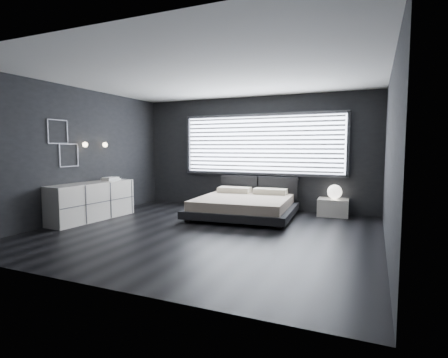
% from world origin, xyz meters
% --- Properties ---
extents(room, '(6.04, 6.00, 2.80)m').
position_xyz_m(room, '(0.00, 0.00, 1.40)').
color(room, black).
rests_on(room, ground).
extents(window, '(4.14, 0.09, 1.52)m').
position_xyz_m(window, '(0.20, 2.70, 1.61)').
color(window, white).
rests_on(window, ground).
extents(headboard, '(1.96, 0.16, 0.52)m').
position_xyz_m(headboard, '(0.16, 2.64, 0.57)').
color(headboard, black).
rests_on(headboard, ground).
extents(sconce_near, '(0.18, 0.11, 0.11)m').
position_xyz_m(sconce_near, '(-2.88, 0.05, 1.60)').
color(sconce_near, silver).
rests_on(sconce_near, ground).
extents(sconce_far, '(0.18, 0.11, 0.11)m').
position_xyz_m(sconce_far, '(-2.88, 0.65, 1.60)').
color(sconce_far, silver).
rests_on(sconce_far, ground).
extents(wall_art_upper, '(0.01, 0.48, 0.48)m').
position_xyz_m(wall_art_upper, '(-2.98, -0.55, 1.85)').
color(wall_art_upper, '#47474C').
rests_on(wall_art_upper, ground).
extents(wall_art_lower, '(0.01, 0.48, 0.48)m').
position_xyz_m(wall_art_lower, '(-2.98, -0.30, 1.38)').
color(wall_art_lower, '#47474C').
rests_on(wall_art_lower, ground).
extents(bed, '(2.34, 2.25, 0.57)m').
position_xyz_m(bed, '(0.16, 1.59, 0.26)').
color(bed, black).
rests_on(bed, ground).
extents(nightstand, '(0.69, 0.58, 0.39)m').
position_xyz_m(nightstand, '(1.97, 2.50, 0.19)').
color(nightstand, silver).
rests_on(nightstand, ground).
extents(orb_lamp, '(0.32, 0.32, 0.32)m').
position_xyz_m(orb_lamp, '(2.00, 2.49, 0.55)').
color(orb_lamp, white).
rests_on(orb_lamp, nightstand).
extents(dresser, '(0.69, 2.02, 0.80)m').
position_xyz_m(dresser, '(-2.71, 0.01, 0.40)').
color(dresser, silver).
rests_on(dresser, ground).
extents(book_stack, '(0.32, 0.39, 0.07)m').
position_xyz_m(book_stack, '(-2.69, 0.59, 0.83)').
color(book_stack, white).
rests_on(book_stack, dresser).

